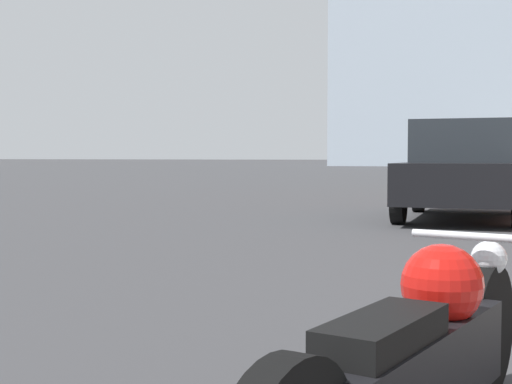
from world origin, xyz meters
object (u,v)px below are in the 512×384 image
(parked_car_yellow, at_px, (487,162))
(parked_car_black, at_px, (463,170))
(parked_car_blue, at_px, (494,160))
(parked_car_silver, at_px, (499,159))
(motorcycle, at_px, (420,357))
(parked_car_green, at_px, (492,160))

(parked_car_yellow, bearing_deg, parked_car_black, -87.25)
(parked_car_blue, bearing_deg, parked_car_yellow, -86.05)
(parked_car_black, bearing_deg, parked_car_blue, 90.31)
(parked_car_yellow, relative_size, parked_car_silver, 0.87)
(motorcycle, relative_size, parked_car_black, 0.53)
(parked_car_black, distance_m, parked_car_silver, 48.35)
(parked_car_yellow, height_order, parked_car_silver, parked_car_yellow)
(motorcycle, xyz_separation_m, parked_car_blue, (-0.33, 47.18, 0.43))
(motorcycle, xyz_separation_m, parked_car_black, (-0.39, 10.05, 0.46))
(parked_car_green, height_order, parked_car_blue, parked_car_green)
(parked_car_yellow, height_order, parked_car_green, parked_car_yellow)
(motorcycle, relative_size, parked_car_silver, 0.49)
(parked_car_green, distance_m, parked_car_silver, 23.93)
(parked_car_blue, xyz_separation_m, parked_car_silver, (0.21, 11.22, 0.07))
(motorcycle, xyz_separation_m, parked_car_yellow, (-0.26, 22.52, 0.52))
(parked_car_blue, relative_size, parked_car_silver, 0.85)
(parked_car_yellow, bearing_deg, motorcycle, -85.99)
(parked_car_green, bearing_deg, motorcycle, -88.70)
(motorcycle, height_order, parked_car_blue, parked_car_blue)
(motorcycle, bearing_deg, parked_car_silver, 104.42)
(motorcycle, distance_m, parked_car_green, 34.48)
(parked_car_black, relative_size, parked_car_green, 1.00)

